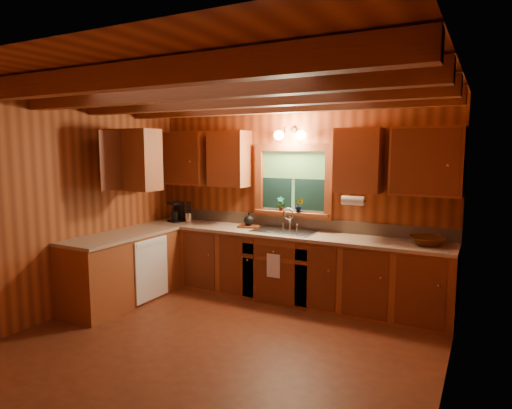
{
  "coord_description": "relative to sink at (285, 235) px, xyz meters",
  "views": [
    {
      "loc": [
        2.34,
        -3.61,
        1.98
      ],
      "look_at": [
        0.0,
        0.8,
        1.35
      ],
      "focal_mm": 30.99,
      "sensor_mm": 36.0,
      "label": 1
    }
  ],
  "objects": [
    {
      "name": "upper_cabinets",
      "position": [
        -0.56,
        -0.18,
        0.98
      ],
      "size": [
        4.19,
        1.77,
        0.78
      ],
      "color": "brown",
      "rests_on": "room"
    },
    {
      "name": "paper_towel_roll",
      "position": [
        0.92,
        -0.07,
        0.51
      ],
      "size": [
        0.27,
        0.11,
        0.11
      ],
      "primitive_type": "cylinder",
      "rotation": [
        0.0,
        1.57,
        0.0
      ],
      "color": "white",
      "rests_on": "upper_cabinets"
    },
    {
      "name": "wicker_basket",
      "position": [
        1.76,
        0.01,
        0.09
      ],
      "size": [
        0.5,
        0.5,
        0.1
      ],
      "primitive_type": "imported",
      "rotation": [
        0.0,
        0.0,
        0.31
      ],
      "color": "#48230C",
      "rests_on": "countertop"
    },
    {
      "name": "potted_plant_right",
      "position": [
        0.13,
        0.18,
        0.38
      ],
      "size": [
        0.11,
        0.09,
        0.19
      ],
      "primitive_type": "imported",
      "rotation": [
        0.0,
        0.0,
        -0.04
      ],
      "color": "#5D2814",
      "rests_on": "window_sill"
    },
    {
      "name": "backsplash",
      "position": [
        0.0,
        0.28,
        0.12
      ],
      "size": [
        4.2,
        0.02,
        0.16
      ],
      "primitive_type": "cube",
      "color": "#9D836A",
      "rests_on": "room"
    },
    {
      "name": "potted_plant_left",
      "position": [
        -0.16,
        0.21,
        0.38
      ],
      "size": [
        0.12,
        0.11,
        0.2
      ],
      "primitive_type": "imported",
      "rotation": [
        0.0,
        0.0,
        0.43
      ],
      "color": "#5D2814",
      "rests_on": "window_sill"
    },
    {
      "name": "teakettle",
      "position": [
        -0.57,
        0.06,
        0.14
      ],
      "size": [
        0.14,
        0.14,
        0.18
      ],
      "rotation": [
        0.0,
        0.0,
        0.19
      ],
      "color": "black",
      "rests_on": "cutting_board"
    },
    {
      "name": "window",
      "position": [
        0.0,
        0.26,
        0.67
      ],
      "size": [
        1.12,
        0.08,
        1.0
      ],
      "color": "brown",
      "rests_on": "room"
    },
    {
      "name": "utensil_crock",
      "position": [
        -1.57,
        0.02,
        0.12
      ],
      "size": [
        0.11,
        0.11,
        0.31
      ],
      "rotation": [
        0.0,
        0.0,
        -0.15
      ],
      "color": "silver",
      "rests_on": "countertop"
    },
    {
      "name": "base_cabinets",
      "position": [
        -0.49,
        -0.32,
        -0.43
      ],
      "size": [
        4.2,
        2.22,
        0.86
      ],
      "color": "brown",
      "rests_on": "ground"
    },
    {
      "name": "cutting_board",
      "position": [
        -0.57,
        0.06,
        0.06
      ],
      "size": [
        0.32,
        0.27,
        0.03
      ],
      "primitive_type": "cube",
      "rotation": [
        0.0,
        0.0,
        0.24
      ],
      "color": "#5D2814",
      "rests_on": "countertop"
    },
    {
      "name": "room",
      "position": [
        0.0,
        -1.6,
        0.44
      ],
      "size": [
        4.2,
        4.2,
        4.2
      ],
      "color": "#582815",
      "rests_on": "ground"
    },
    {
      "name": "window_sill",
      "position": [
        0.0,
        0.22,
        0.26
      ],
      "size": [
        1.06,
        0.14,
        0.04
      ],
      "primitive_type": "cube",
      "color": "brown",
      "rests_on": "room"
    },
    {
      "name": "coffee_maker",
      "position": [
        -1.76,
        0.0,
        0.19
      ],
      "size": [
        0.17,
        0.21,
        0.3
      ],
      "rotation": [
        0.0,
        0.0,
        -0.23
      ],
      "color": "black",
      "rests_on": "countertop"
    },
    {
      "name": "sink",
      "position": [
        0.0,
        0.0,
        0.0
      ],
      "size": [
        0.82,
        0.48,
        0.43
      ],
      "color": "silver",
      "rests_on": "countertop"
    },
    {
      "name": "dish_towel",
      "position": [
        0.0,
        -0.34,
        -0.34
      ],
      "size": [
        0.18,
        0.01,
        0.3
      ],
      "primitive_type": "cube",
      "color": "white",
      "rests_on": "base_cabinets"
    },
    {
      "name": "wall_sconce",
      "position": [
        0.0,
        0.14,
        1.31
      ],
      "size": [
        0.45,
        0.21,
        0.17
      ],
      "color": "black",
      "rests_on": "room"
    },
    {
      "name": "dishwasher_panel",
      "position": [
        -1.47,
        -0.92,
        -0.43
      ],
      "size": [
        0.02,
        0.6,
        0.8
      ],
      "primitive_type": "cube",
      "color": "white",
      "rests_on": "base_cabinets"
    },
    {
      "name": "ceiling_beams",
      "position": [
        0.0,
        -1.6,
        1.63
      ],
      "size": [
        4.2,
        2.54,
        0.18
      ],
      "color": "brown",
      "rests_on": "room"
    },
    {
      "name": "countertop",
      "position": [
        -0.48,
        -0.31,
        0.02
      ],
      "size": [
        4.2,
        2.24,
        0.04
      ],
      "color": "tan",
      "rests_on": "base_cabinets"
    }
  ]
}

